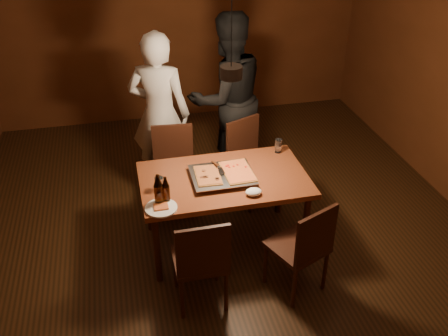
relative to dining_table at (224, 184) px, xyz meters
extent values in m
plane|color=#371E0F|center=(0.05, -0.03, -0.68)|extent=(6.00, 6.00, 0.00)
plane|color=#602F16|center=(0.05, 2.97, 0.72)|extent=(5.00, 0.00, 5.00)
cube|color=brown|center=(0.00, 0.00, 0.05)|extent=(1.50, 0.90, 0.05)
cylinder|color=#38190F|center=(-0.67, -0.37, -0.33)|extent=(0.06, 0.06, 0.70)
cylinder|color=#38190F|center=(0.67, -0.37, -0.33)|extent=(0.06, 0.06, 0.70)
cylinder|color=#38190F|center=(-0.67, 0.37, -0.33)|extent=(0.06, 0.06, 0.70)
cylinder|color=#38190F|center=(0.67, 0.37, -0.33)|extent=(0.06, 0.06, 0.70)
cube|color=#38190F|center=(-0.36, 0.67, -0.25)|extent=(0.45, 0.45, 0.04)
cube|color=#38190F|center=(-0.35, 0.86, -0.01)|extent=(0.42, 0.07, 0.45)
cube|color=#38190F|center=(0.47, 0.66, -0.25)|extent=(0.55, 0.55, 0.04)
cube|color=#38190F|center=(0.39, 0.84, -0.01)|extent=(0.40, 0.20, 0.45)
cube|color=#38190F|center=(-0.36, -0.66, -0.25)|extent=(0.42, 0.42, 0.04)
cube|color=#38190F|center=(-0.35, -0.85, -0.01)|extent=(0.42, 0.03, 0.45)
cube|color=#38190F|center=(0.46, -0.69, -0.25)|extent=(0.55, 0.55, 0.04)
cube|color=#38190F|center=(0.54, -0.87, -0.01)|extent=(0.40, 0.19, 0.45)
cube|color=silver|center=(-0.02, -0.02, 0.10)|extent=(0.58, 0.49, 0.05)
cube|color=maroon|center=(-0.15, -0.02, 0.13)|extent=(0.23, 0.35, 0.02)
cube|color=gold|center=(0.12, -0.02, 0.13)|extent=(0.27, 0.41, 0.02)
cylinder|color=black|center=(-0.61, -0.27, 0.16)|extent=(0.07, 0.07, 0.18)
cone|color=black|center=(-0.61, -0.27, 0.30)|extent=(0.07, 0.07, 0.10)
cylinder|color=black|center=(-0.55, -0.26, 0.15)|extent=(0.06, 0.06, 0.15)
cone|color=black|center=(-0.55, -0.26, 0.27)|extent=(0.06, 0.06, 0.09)
cylinder|color=silver|center=(-0.58, -0.07, 0.14)|extent=(0.08, 0.08, 0.12)
cylinder|color=silver|center=(0.62, 0.33, 0.14)|extent=(0.07, 0.07, 0.14)
cylinder|color=white|center=(-0.61, -0.35, 0.08)|extent=(0.27, 0.27, 0.02)
cube|color=gold|center=(-0.61, -0.35, 0.10)|extent=(0.12, 0.10, 0.01)
ellipsoid|color=white|center=(0.18, -0.32, 0.10)|extent=(0.14, 0.11, 0.06)
imported|color=silver|center=(-0.43, 1.15, 0.22)|extent=(0.76, 0.63, 1.79)
imported|color=black|center=(0.33, 1.28, 0.27)|extent=(1.07, 0.93, 1.89)
cylinder|color=black|center=(0.05, -0.03, 1.07)|extent=(0.18, 0.18, 0.10)
cylinder|color=black|center=(0.05, -0.03, 1.62)|extent=(0.01, 0.01, 1.00)
camera|label=1|loc=(-0.84, -3.67, 2.48)|focal=40.00mm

